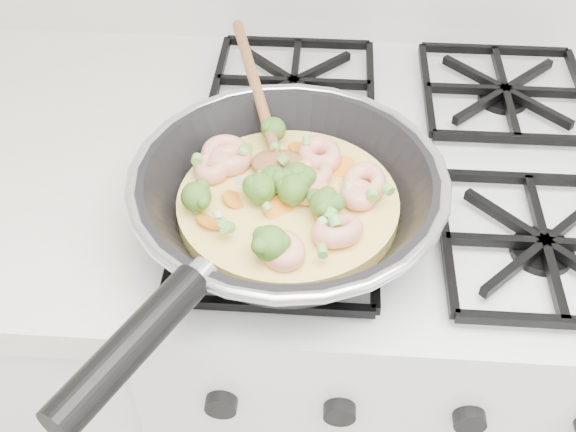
{
  "coord_description": "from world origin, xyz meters",
  "views": [
    {
      "loc": [
        -0.1,
        0.98,
        1.5
      ],
      "look_at": [
        -0.14,
        1.56,
        0.93
      ],
      "focal_mm": 44.64,
      "sensor_mm": 36.0,
      "label": 1
    }
  ],
  "objects": [
    {
      "name": "stove",
      "position": [
        0.0,
        1.7,
        0.46
      ],
      "size": [
        0.6,
        0.6,
        0.92
      ],
      "color": "white",
      "rests_on": "ground"
    },
    {
      "name": "skillet",
      "position": [
        -0.14,
        1.56,
        0.96
      ],
      "size": [
        0.35,
        0.6,
        0.09
      ],
      "rotation": [
        0.0,
        0.0,
        -0.06
      ],
      "color": "black",
      "rests_on": "stove"
    }
  ]
}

